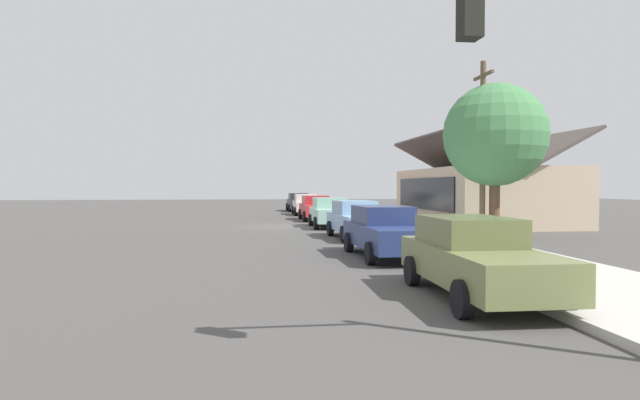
# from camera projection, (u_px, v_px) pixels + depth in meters

# --- Properties ---
(ground_plane) EXTENTS (120.00, 120.00, 0.00)m
(ground_plane) POSITION_uv_depth(u_px,v_px,m) (280.00, 226.00, 29.51)
(ground_plane) COLOR #4C4947
(sidewalk_curb) EXTENTS (60.00, 4.20, 0.16)m
(sidewalk_curb) POSITION_uv_depth(u_px,v_px,m) (379.00, 224.00, 30.22)
(sidewalk_curb) COLOR beige
(sidewalk_curb) RESTS_ON ground
(car_charcoal) EXTENTS (4.74, 2.06, 1.59)m
(car_charcoal) POSITION_uv_depth(u_px,v_px,m) (299.00, 202.00, 47.46)
(car_charcoal) COLOR #2D3035
(car_charcoal) RESTS_ON ground
(car_ivory) EXTENTS (4.51, 2.06, 1.59)m
(car_ivory) POSITION_uv_depth(u_px,v_px,m) (306.00, 204.00, 41.43)
(car_ivory) COLOR silver
(car_ivory) RESTS_ON ground
(car_cherry) EXTENTS (4.82, 2.04, 1.59)m
(car_cherry) POSITION_uv_depth(u_px,v_px,m) (316.00, 208.00, 34.97)
(car_cherry) COLOR red
(car_cherry) RESTS_ON ground
(car_seafoam) EXTENTS (4.42, 2.13, 1.59)m
(car_seafoam) POSITION_uv_depth(u_px,v_px,m) (330.00, 212.00, 28.85)
(car_seafoam) COLOR #9ED1BC
(car_seafoam) RESTS_ON ground
(car_skyblue) EXTENTS (4.72, 2.13, 1.59)m
(car_skyblue) POSITION_uv_depth(u_px,v_px,m) (356.00, 219.00, 22.80)
(car_skyblue) COLOR #8CB7E0
(car_skyblue) RESTS_ON ground
(car_navy) EXTENTS (4.91, 2.06, 1.59)m
(car_navy) POSITION_uv_depth(u_px,v_px,m) (385.00, 231.00, 16.81)
(car_navy) COLOR navy
(car_navy) RESTS_ON ground
(car_olive) EXTENTS (4.93, 2.06, 1.59)m
(car_olive) POSITION_uv_depth(u_px,v_px,m) (475.00, 257.00, 10.70)
(car_olive) COLOR olive
(car_olive) RESTS_ON ground
(storefront_building) EXTENTS (12.65, 7.22, 5.21)m
(storefront_building) POSITION_uv_depth(u_px,v_px,m) (480.00, 194.00, 31.89)
(storefront_building) COLOR #CCB293
(storefront_building) RESTS_ON ground
(shade_tree) EXTENTS (4.35, 4.35, 6.56)m
(shade_tree) POSITION_uv_depth(u_px,v_px,m) (495.00, 135.00, 22.63)
(shade_tree) COLOR brown
(shade_tree) RESTS_ON ground
(traffic_light_main) EXTENTS (0.37, 2.79, 5.20)m
(traffic_light_main) POSITION_uv_depth(u_px,v_px,m) (591.00, 82.00, 6.49)
(traffic_light_main) COLOR #383833
(traffic_light_main) RESTS_ON ground
(utility_pole_wooden) EXTENTS (1.80, 0.24, 7.50)m
(utility_pole_wooden) POSITION_uv_depth(u_px,v_px,m) (483.00, 146.00, 22.71)
(utility_pole_wooden) COLOR brown
(utility_pole_wooden) RESTS_ON ground
(fire_hydrant_red) EXTENTS (0.22, 0.22, 0.71)m
(fire_hydrant_red) POSITION_uv_depth(u_px,v_px,m) (339.00, 212.00, 35.54)
(fire_hydrant_red) COLOR red
(fire_hydrant_red) RESTS_ON sidewalk_curb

